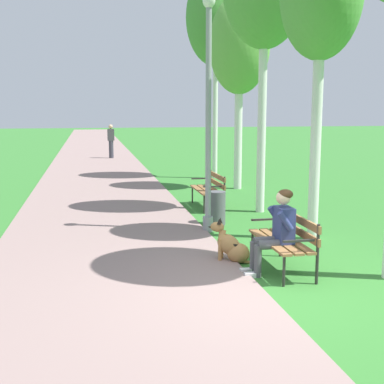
{
  "coord_description": "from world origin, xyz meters",
  "views": [
    {
      "loc": [
        -2.36,
        -6.12,
        2.4
      ],
      "look_at": [
        -0.56,
        2.88,
        0.9
      ],
      "focal_mm": 47.88,
      "sensor_mm": 36.0,
      "label": 1
    }
  ],
  "objects_px": {
    "litter_bin": "(217,208)",
    "dog_shepherd": "(232,246)",
    "birch_tree_fourth": "(239,47)",
    "lamp_post_near": "(208,111)",
    "person_seated_on_near_bench": "(277,228)",
    "pedestrian_distant": "(111,141)",
    "birch_tree_fifth": "(216,18)",
    "park_bench_near": "(286,237)",
    "park_bench_mid": "(210,187)"
  },
  "relations": [
    {
      "from": "litter_bin",
      "to": "dog_shepherd",
      "type": "bearing_deg",
      "value": -99.07
    },
    {
      "from": "birch_tree_fourth",
      "to": "litter_bin",
      "type": "height_order",
      "value": "birch_tree_fourth"
    },
    {
      "from": "lamp_post_near",
      "to": "litter_bin",
      "type": "distance_m",
      "value": 2.1
    },
    {
      "from": "person_seated_on_near_bench",
      "to": "birch_tree_fourth",
      "type": "relative_size",
      "value": 0.22
    },
    {
      "from": "dog_shepherd",
      "to": "lamp_post_near",
      "type": "bearing_deg",
      "value": 87.29
    },
    {
      "from": "person_seated_on_near_bench",
      "to": "lamp_post_near",
      "type": "relative_size",
      "value": 0.28
    },
    {
      "from": "pedestrian_distant",
      "to": "birch_tree_fifth",
      "type": "bearing_deg",
      "value": -67.31
    },
    {
      "from": "dog_shepherd",
      "to": "birch_tree_fourth",
      "type": "xyz_separation_m",
      "value": [
        2.23,
        7.27,
        3.92
      ]
    },
    {
      "from": "dog_shepherd",
      "to": "litter_bin",
      "type": "xyz_separation_m",
      "value": [
        0.42,
        2.65,
        0.09
      ]
    },
    {
      "from": "park_bench_near",
      "to": "pedestrian_distant",
      "type": "distance_m",
      "value": 18.08
    },
    {
      "from": "person_seated_on_near_bench",
      "to": "birch_tree_fourth",
      "type": "distance_m",
      "value": 8.83
    },
    {
      "from": "park_bench_mid",
      "to": "lamp_post_near",
      "type": "distance_m",
      "value": 3.08
    },
    {
      "from": "birch_tree_fourth",
      "to": "litter_bin",
      "type": "relative_size",
      "value": 8.07
    },
    {
      "from": "lamp_post_near",
      "to": "pedestrian_distant",
      "type": "distance_m",
      "value": 15.51
    },
    {
      "from": "person_seated_on_near_bench",
      "to": "birch_tree_fourth",
      "type": "height_order",
      "value": "birch_tree_fourth"
    },
    {
      "from": "person_seated_on_near_bench",
      "to": "birch_tree_fifth",
      "type": "xyz_separation_m",
      "value": [
        1.63,
        10.37,
        4.68
      ]
    },
    {
      "from": "dog_shepherd",
      "to": "lamp_post_near",
      "type": "height_order",
      "value": "lamp_post_near"
    },
    {
      "from": "dog_shepherd",
      "to": "litter_bin",
      "type": "relative_size",
      "value": 1.1
    },
    {
      "from": "lamp_post_near",
      "to": "person_seated_on_near_bench",
      "type": "bearing_deg",
      "value": -81.92
    },
    {
      "from": "litter_bin",
      "to": "pedestrian_distant",
      "type": "xyz_separation_m",
      "value": [
        -1.54,
        14.82,
        0.49
      ]
    },
    {
      "from": "lamp_post_near",
      "to": "birch_tree_fifth",
      "type": "distance_m",
      "value": 8.46
    },
    {
      "from": "park_bench_mid",
      "to": "birch_tree_fourth",
      "type": "relative_size",
      "value": 0.27
    },
    {
      "from": "person_seated_on_near_bench",
      "to": "pedestrian_distant",
      "type": "height_order",
      "value": "pedestrian_distant"
    },
    {
      "from": "park_bench_near",
      "to": "person_seated_on_near_bench",
      "type": "height_order",
      "value": "person_seated_on_near_bench"
    },
    {
      "from": "park_bench_mid",
      "to": "pedestrian_distant",
      "type": "height_order",
      "value": "pedestrian_distant"
    },
    {
      "from": "park_bench_mid",
      "to": "birch_tree_fourth",
      "type": "height_order",
      "value": "birch_tree_fourth"
    },
    {
      "from": "park_bench_near",
      "to": "litter_bin",
      "type": "distance_m",
      "value": 3.18
    },
    {
      "from": "lamp_post_near",
      "to": "litter_bin",
      "type": "xyz_separation_m",
      "value": [
        0.32,
        0.57,
        -1.99
      ]
    },
    {
      "from": "lamp_post_near",
      "to": "birch_tree_fourth",
      "type": "relative_size",
      "value": 0.8
    },
    {
      "from": "park_bench_mid",
      "to": "litter_bin",
      "type": "relative_size",
      "value": 2.14
    },
    {
      "from": "park_bench_mid",
      "to": "birch_tree_fifth",
      "type": "height_order",
      "value": "birch_tree_fifth"
    },
    {
      "from": "park_bench_near",
      "to": "pedestrian_distant",
      "type": "bearing_deg",
      "value": 95.76
    },
    {
      "from": "park_bench_mid",
      "to": "person_seated_on_near_bench",
      "type": "relative_size",
      "value": 1.2
    },
    {
      "from": "park_bench_mid",
      "to": "litter_bin",
      "type": "bearing_deg",
      "value": -98.82
    },
    {
      "from": "park_bench_mid",
      "to": "person_seated_on_near_bench",
      "type": "xyz_separation_m",
      "value": [
        -0.22,
        -5.13,
        0.17
      ]
    },
    {
      "from": "park_bench_mid",
      "to": "person_seated_on_near_bench",
      "type": "height_order",
      "value": "person_seated_on_near_bench"
    },
    {
      "from": "park_bench_mid",
      "to": "dog_shepherd",
      "type": "height_order",
      "value": "park_bench_mid"
    },
    {
      "from": "litter_bin",
      "to": "pedestrian_distant",
      "type": "distance_m",
      "value": 14.91
    },
    {
      "from": "lamp_post_near",
      "to": "birch_tree_fourth",
      "type": "xyz_separation_m",
      "value": [
        2.13,
        5.19,
        1.83
      ]
    },
    {
      "from": "person_seated_on_near_bench",
      "to": "birch_tree_fourth",
      "type": "xyz_separation_m",
      "value": [
        1.74,
        7.92,
        3.5
      ]
    },
    {
      "from": "dog_shepherd",
      "to": "birch_tree_fourth",
      "type": "relative_size",
      "value": 0.14
    },
    {
      "from": "birch_tree_fifth",
      "to": "birch_tree_fourth",
      "type": "bearing_deg",
      "value": -87.49
    },
    {
      "from": "park_bench_near",
      "to": "birch_tree_fourth",
      "type": "distance_m",
      "value": 8.74
    },
    {
      "from": "lamp_post_near",
      "to": "birch_tree_fifth",
      "type": "relative_size",
      "value": 0.65
    },
    {
      "from": "birch_tree_fifth",
      "to": "dog_shepherd",
      "type": "bearing_deg",
      "value": -102.32
    },
    {
      "from": "pedestrian_distant",
      "to": "dog_shepherd",
      "type": "bearing_deg",
      "value": -86.33
    },
    {
      "from": "park_bench_near",
      "to": "litter_bin",
      "type": "bearing_deg",
      "value": 94.91
    },
    {
      "from": "park_bench_mid",
      "to": "dog_shepherd",
      "type": "distance_m",
      "value": 4.54
    },
    {
      "from": "park_bench_near",
      "to": "birch_tree_fourth",
      "type": "xyz_separation_m",
      "value": [
        1.54,
        7.78,
        3.66
      ]
    },
    {
      "from": "park_bench_mid",
      "to": "litter_bin",
      "type": "height_order",
      "value": "park_bench_mid"
    }
  ]
}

